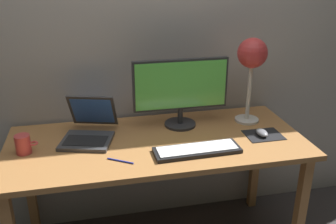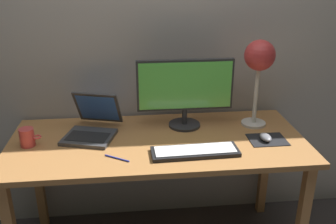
# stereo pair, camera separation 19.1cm
# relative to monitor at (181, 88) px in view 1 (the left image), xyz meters

# --- Properties ---
(back_wall) EXTENTS (4.80, 0.06, 2.60)m
(back_wall) POSITION_rel_monitor_xyz_m (-0.17, 0.24, 0.33)
(back_wall) COLOR #A8A099
(back_wall) RESTS_ON ground
(desk) EXTENTS (1.60, 0.70, 0.74)m
(desk) POSITION_rel_monitor_xyz_m (-0.17, -0.16, -0.31)
(desk) COLOR #A8703D
(desk) RESTS_ON ground
(monitor) EXTENTS (0.55, 0.18, 0.40)m
(monitor) POSITION_rel_monitor_xyz_m (0.00, 0.00, 0.00)
(monitor) COLOR #28282B
(monitor) RESTS_ON desk
(keyboard_main) EXTENTS (0.44, 0.15, 0.03)m
(keyboard_main) POSITION_rel_monitor_xyz_m (0.00, -0.34, -0.22)
(keyboard_main) COLOR black
(keyboard_main) RESTS_ON desk
(laptop) EXTENTS (0.34, 0.39, 0.22)m
(laptop) POSITION_rel_monitor_xyz_m (-0.52, -0.04, -0.17)
(laptop) COLOR #38383A
(laptop) RESTS_ON desk
(desk_lamp) EXTENTS (0.17, 0.17, 0.50)m
(desk_lamp) POSITION_rel_monitor_xyz_m (0.41, -0.02, 0.16)
(desk_lamp) COLOR beige
(desk_lamp) RESTS_ON desk
(mousepad) EXTENTS (0.20, 0.16, 0.00)m
(mousepad) POSITION_rel_monitor_xyz_m (0.42, -0.23, -0.23)
(mousepad) COLOR black
(mousepad) RESTS_ON desk
(mouse) EXTENTS (0.06, 0.10, 0.03)m
(mouse) POSITION_rel_monitor_xyz_m (0.41, -0.24, -0.21)
(mouse) COLOR slate
(mouse) RESTS_ON mousepad
(coffee_mug) EXTENTS (0.11, 0.08, 0.10)m
(coffee_mug) POSITION_rel_monitor_xyz_m (-0.85, -0.17, -0.18)
(coffee_mug) COLOR #CC3F3F
(coffee_mug) RESTS_ON desk
(pen) EXTENTS (0.12, 0.08, 0.01)m
(pen) POSITION_rel_monitor_xyz_m (-0.39, -0.35, -0.22)
(pen) COLOR #2633A5
(pen) RESTS_ON desk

